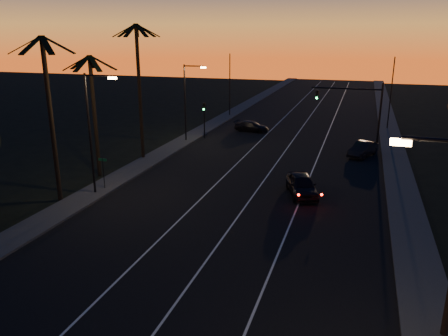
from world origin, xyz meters
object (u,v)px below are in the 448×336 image
(lead_car, at_px, (302,185))
(cross_car, at_px, (252,126))
(signal_mast, at_px, (357,104))
(right_car, at_px, (363,149))

(lead_car, bearing_deg, cross_car, 113.65)
(signal_mast, height_order, cross_car, signal_mast)
(right_car, xyz_separation_m, cross_car, (-13.36, 7.94, -0.09))
(lead_car, bearing_deg, signal_mast, 78.27)
(signal_mast, height_order, lead_car, signal_mast)
(signal_mast, relative_size, lead_car, 1.29)
(lead_car, height_order, right_car, lead_car)
(lead_car, distance_m, right_car, 13.56)
(right_car, distance_m, cross_car, 15.54)
(lead_car, relative_size, cross_car, 1.22)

